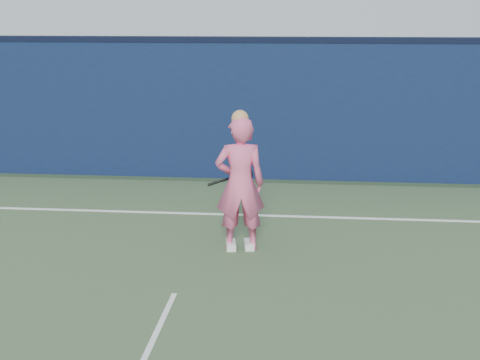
# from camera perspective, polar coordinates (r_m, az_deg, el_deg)

# --- Properties ---
(ground) EXTENTS (80.00, 80.00, 0.00)m
(ground) POSITION_cam_1_polar(r_m,az_deg,el_deg) (6.68, -7.27, -13.15)
(ground) COLOR #2D482C
(ground) RESTS_ON ground
(backstop_wall) EXTENTS (24.00, 0.40, 2.50)m
(backstop_wall) POSITION_cam_1_polar(r_m,az_deg,el_deg) (12.49, -0.94, 5.93)
(backstop_wall) COLOR #0D173C
(backstop_wall) RESTS_ON ground
(wall_cap) EXTENTS (24.00, 0.42, 0.10)m
(wall_cap) POSITION_cam_1_polar(r_m,az_deg,el_deg) (12.36, -0.97, 11.90)
(wall_cap) COLOR black
(wall_cap) RESTS_ON backstop_wall
(player) EXTENTS (0.71, 0.52, 1.85)m
(player) POSITION_cam_1_polar(r_m,az_deg,el_deg) (8.63, 0.00, -0.31)
(player) COLOR #EC5B89
(player) RESTS_ON ground
(racket) EXTENTS (0.63, 0.20, 0.34)m
(racket) POSITION_cam_1_polar(r_m,az_deg,el_deg) (9.06, -0.09, 0.32)
(racket) COLOR black
(racket) RESTS_ON ground
(court_lines) EXTENTS (11.00, 12.04, 0.01)m
(court_lines) POSITION_cam_1_polar(r_m,az_deg,el_deg) (6.40, -7.93, -14.39)
(court_lines) COLOR white
(court_lines) RESTS_ON court_surface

